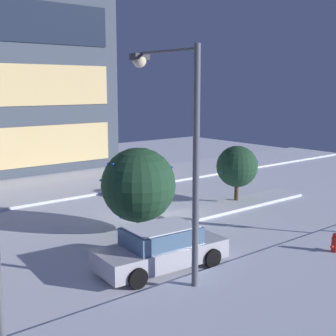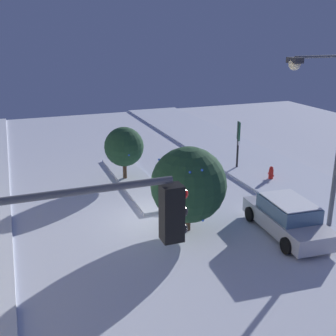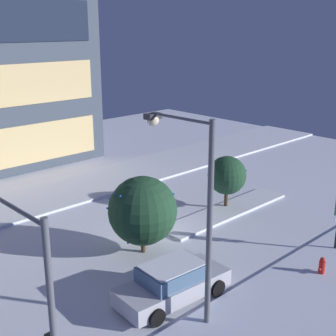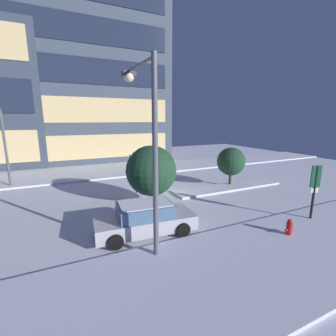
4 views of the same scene
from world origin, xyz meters
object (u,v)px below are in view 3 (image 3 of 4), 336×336
traffic_light_corner_near_left (9,255)px  fire_hydrant (322,267)px  decorated_tree_median (227,175)px  decorated_tree_left_of_median (143,211)px  street_lamp_arched (191,191)px  car_near (173,283)px

traffic_light_corner_near_left → fire_hydrant: bearing=-104.8°
decorated_tree_median → decorated_tree_left_of_median: bearing=-173.0°
decorated_tree_median → decorated_tree_left_of_median: decorated_tree_left_of_median is taller
street_lamp_arched → decorated_tree_left_of_median: (2.03, 4.91, -2.75)m
car_near → traffic_light_corner_near_left: 7.05m
traffic_light_corner_near_left → street_lamp_arched: 6.06m
traffic_light_corner_near_left → decorated_tree_left_of_median: traffic_light_corner_near_left is taller
traffic_light_corner_near_left → decorated_tree_left_of_median: (7.92, 3.66, -2.03)m
fire_hydrant → decorated_tree_median: 8.38m
car_near → decorated_tree_median: bearing=32.1°
traffic_light_corner_near_left → fire_hydrant: traffic_light_corner_near_left is taller
fire_hydrant → decorated_tree_left_of_median: size_ratio=0.24×
street_lamp_arched → traffic_light_corner_near_left: bearing=75.6°
car_near → decorated_tree_left_of_median: decorated_tree_left_of_median is taller
car_near → decorated_tree_median: decorated_tree_median is taller
street_lamp_arched → decorated_tree_median: 11.09m
traffic_light_corner_near_left → decorated_tree_median: 15.73m
street_lamp_arched → decorated_tree_median: bearing=-59.8°
car_near → street_lamp_arched: 4.28m
fire_hydrant → car_near: bearing=151.8°
car_near → decorated_tree_left_of_median: 4.34m
street_lamp_arched → decorated_tree_median: street_lamp_arched is taller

